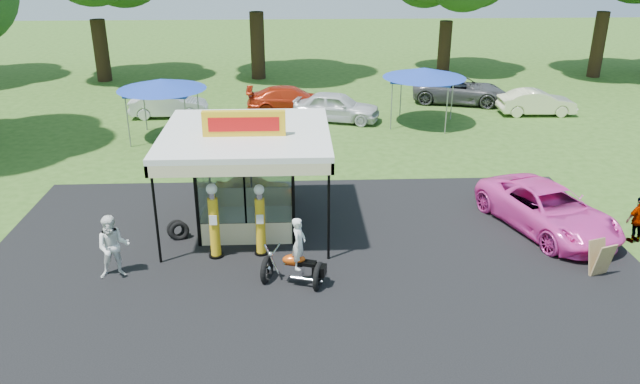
{
  "coord_description": "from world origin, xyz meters",
  "views": [
    {
      "loc": [
        -0.45,
        -14.4,
        9.3
      ],
      "look_at": [
        0.36,
        4.0,
        1.61
      ],
      "focal_mm": 35.0,
      "sensor_mm": 36.0,
      "label": 1
    }
  ],
  "objects_px": {
    "bg_car_e": "(537,102)",
    "bg_car_c": "(336,107)",
    "bg_car_b": "(291,100)",
    "bg_car_d": "(460,90)",
    "a_frame_sign": "(600,259)",
    "kiosk_car": "(253,188)",
    "spectator_west": "(113,247)",
    "gas_pump_right": "(260,222)",
    "pink_sedan": "(548,209)",
    "tent_east": "(424,73)",
    "tent_west": "(162,85)",
    "gas_pump_left": "(214,223)",
    "gas_station_kiosk": "(248,177)",
    "spectator_east_b": "(638,220)",
    "motorcycle": "(297,258)",
    "bg_car_a": "(169,104)"
  },
  "relations": [
    {
      "from": "a_frame_sign",
      "to": "spectator_west",
      "type": "bearing_deg",
      "value": 158.61
    },
    {
      "from": "gas_pump_right",
      "to": "gas_pump_left",
      "type": "bearing_deg",
      "value": -175.17
    },
    {
      "from": "spectator_west",
      "to": "spectator_east_b",
      "type": "height_order",
      "value": "spectator_west"
    },
    {
      "from": "spectator_east_b",
      "to": "motorcycle",
      "type": "bearing_deg",
      "value": -3.17
    },
    {
      "from": "bg_car_e",
      "to": "tent_east",
      "type": "bearing_deg",
      "value": 104.76
    },
    {
      "from": "pink_sedan",
      "to": "bg_car_a",
      "type": "xyz_separation_m",
      "value": [
        -15.2,
        14.66,
        -0.07
      ]
    },
    {
      "from": "gas_pump_right",
      "to": "bg_car_a",
      "type": "height_order",
      "value": "gas_pump_right"
    },
    {
      "from": "bg_car_e",
      "to": "tent_west",
      "type": "xyz_separation_m",
      "value": [
        -19.55,
        -3.46,
        1.97
      ]
    },
    {
      "from": "kiosk_car",
      "to": "bg_car_e",
      "type": "height_order",
      "value": "bg_car_e"
    },
    {
      "from": "gas_pump_left",
      "to": "spectator_west",
      "type": "xyz_separation_m",
      "value": [
        -2.77,
        -1.03,
        -0.21
      ]
    },
    {
      "from": "tent_east",
      "to": "spectator_east_b",
      "type": "bearing_deg",
      "value": -72.47
    },
    {
      "from": "pink_sedan",
      "to": "spectator_west",
      "type": "distance_m",
      "value": 13.91
    },
    {
      "from": "bg_car_d",
      "to": "tent_east",
      "type": "height_order",
      "value": "tent_east"
    },
    {
      "from": "gas_pump_right",
      "to": "bg_car_b",
      "type": "height_order",
      "value": "gas_pump_right"
    },
    {
      "from": "tent_west",
      "to": "motorcycle",
      "type": "bearing_deg",
      "value": -66.0
    },
    {
      "from": "a_frame_sign",
      "to": "spectator_west",
      "type": "relative_size",
      "value": 0.55
    },
    {
      "from": "kiosk_car",
      "to": "a_frame_sign",
      "type": "bearing_deg",
      "value": -120.14
    },
    {
      "from": "bg_car_c",
      "to": "spectator_east_b",
      "type": "bearing_deg",
      "value": -132.49
    },
    {
      "from": "kiosk_car",
      "to": "bg_car_d",
      "type": "distance_m",
      "value": 18.03
    },
    {
      "from": "tent_east",
      "to": "a_frame_sign",
      "type": "bearing_deg",
      "value": -82.22
    },
    {
      "from": "bg_car_d",
      "to": "tent_west",
      "type": "height_order",
      "value": "tent_west"
    },
    {
      "from": "gas_station_kiosk",
      "to": "kiosk_car",
      "type": "xyz_separation_m",
      "value": [
        -0.0,
        2.21,
        -1.3
      ]
    },
    {
      "from": "a_frame_sign",
      "to": "bg_car_e",
      "type": "distance_m",
      "value": 17.88
    },
    {
      "from": "a_frame_sign",
      "to": "tent_east",
      "type": "bearing_deg",
      "value": 78.64
    },
    {
      "from": "a_frame_sign",
      "to": "bg_car_c",
      "type": "distance_m",
      "value": 17.78
    },
    {
      "from": "tent_east",
      "to": "tent_west",
      "type": "bearing_deg",
      "value": -171.77
    },
    {
      "from": "tent_west",
      "to": "pink_sedan",
      "type": "bearing_deg",
      "value": -36.29
    },
    {
      "from": "bg_car_e",
      "to": "tent_west",
      "type": "height_order",
      "value": "tent_west"
    },
    {
      "from": "gas_pump_right",
      "to": "bg_car_a",
      "type": "xyz_separation_m",
      "value": [
        -5.69,
        16.04,
        -0.45
      ]
    },
    {
      "from": "spectator_west",
      "to": "bg_car_e",
      "type": "distance_m",
      "value": 25.02
    },
    {
      "from": "spectator_west",
      "to": "gas_pump_right",
      "type": "bearing_deg",
      "value": 3.03
    },
    {
      "from": "bg_car_b",
      "to": "bg_car_d",
      "type": "height_order",
      "value": "bg_car_d"
    },
    {
      "from": "kiosk_car",
      "to": "bg_car_c",
      "type": "xyz_separation_m",
      "value": [
        3.84,
        10.49,
        0.3
      ]
    },
    {
      "from": "a_frame_sign",
      "to": "kiosk_car",
      "type": "xyz_separation_m",
      "value": [
        -10.39,
        6.03,
        -0.06
      ]
    },
    {
      "from": "a_frame_sign",
      "to": "bg_car_e",
      "type": "relative_size",
      "value": 0.26
    },
    {
      "from": "tent_west",
      "to": "bg_car_c",
      "type": "bearing_deg",
      "value": 17.55
    },
    {
      "from": "pink_sedan",
      "to": "bg_car_b",
      "type": "distance_m",
      "value": 17.5
    },
    {
      "from": "bg_car_e",
      "to": "bg_car_c",
      "type": "bearing_deg",
      "value": 95.3
    },
    {
      "from": "gas_pump_left",
      "to": "a_frame_sign",
      "type": "xyz_separation_m",
      "value": [
        11.29,
        -1.59,
        -0.64
      ]
    },
    {
      "from": "gas_station_kiosk",
      "to": "motorcycle",
      "type": "distance_m",
      "value": 4.36
    },
    {
      "from": "a_frame_sign",
      "to": "bg_car_e",
      "type": "height_order",
      "value": "bg_car_e"
    },
    {
      "from": "spectator_west",
      "to": "pink_sedan",
      "type": "bearing_deg",
      "value": -1.95
    },
    {
      "from": "gas_pump_left",
      "to": "a_frame_sign",
      "type": "distance_m",
      "value": 11.42
    },
    {
      "from": "gas_pump_left",
      "to": "motorcycle",
      "type": "relative_size",
      "value": 1.13
    },
    {
      "from": "spectator_west",
      "to": "bg_car_d",
      "type": "relative_size",
      "value": 0.35
    },
    {
      "from": "bg_car_b",
      "to": "a_frame_sign",
      "type": "bearing_deg",
      "value": -155.51
    },
    {
      "from": "bg_car_a",
      "to": "a_frame_sign",
      "type": "bearing_deg",
      "value": -141.48
    },
    {
      "from": "pink_sedan",
      "to": "gas_pump_left",
      "type": "bearing_deg",
      "value": 169.38
    },
    {
      "from": "gas_station_kiosk",
      "to": "pink_sedan",
      "type": "xyz_separation_m",
      "value": [
        10.0,
        -0.74,
        -1.03
      ]
    },
    {
      "from": "bg_car_a",
      "to": "spectator_west",
      "type": "bearing_deg",
      "value": -177.72
    }
  ]
}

